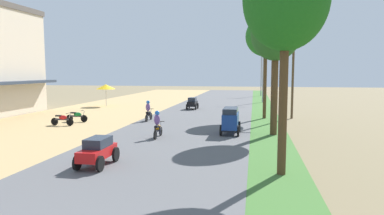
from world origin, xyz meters
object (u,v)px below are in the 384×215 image
median_tree_second (276,35)px  utility_pole_near (293,63)px  car_sedan_red (98,150)px  car_van_blue (231,119)px  median_tree_nearest (286,0)px  parked_motorbike_fifth (77,116)px  motorbike_foreground_rider (158,125)px  streetlamp_near (263,68)px  vendor_umbrella (106,87)px  car_hatchback_black (192,103)px  streetlamp_mid (261,70)px  parked_motorbike_fourth (62,119)px  median_tree_third (266,37)px  motorbike_ahead_second (148,111)px

median_tree_second → utility_pole_near: 8.94m
car_sedan_red → car_van_blue: bearing=59.9°
median_tree_nearest → car_sedan_red: bearing=-178.9°
parked_motorbike_fifth → utility_pole_near: size_ratio=0.20×
car_van_blue → motorbike_foreground_rider: size_ratio=1.34×
median_tree_second → streetlamp_near: bearing=90.4°
utility_pole_near → car_sedan_red: (-9.74, -17.54, -4.00)m
median_tree_second → median_tree_nearest: bearing=-91.0°
parked_motorbike_fifth → streetlamp_near: 25.86m
streetlamp_near → car_van_blue: size_ratio=3.14×
vendor_umbrella → streetlamp_near: size_ratio=0.33×
streetlamp_near → median_tree_nearest: bearing=-90.0°
vendor_umbrella → streetlamp_near: (17.88, 8.46, 2.12)m
car_sedan_red → car_hatchback_black: (0.08, 22.77, 0.01)m
median_tree_second → streetlamp_mid: size_ratio=1.10×
parked_motorbike_fourth → motorbike_foreground_rider: size_ratio=1.00×
median_tree_nearest → car_hatchback_black: (-7.51, 22.62, -5.98)m
median_tree_third → car_sedan_red: 19.40m
streetlamp_mid → motorbike_foreground_rider: streetlamp_mid is taller
parked_motorbike_fourth → median_tree_second: median_tree_second is taller
car_van_blue → car_hatchback_black: size_ratio=1.20×
parked_motorbike_fourth → car_hatchback_black: (7.57, 12.70, 0.19)m
parked_motorbike_fourth → median_tree_third: (14.88, 6.76, 6.39)m
median_tree_nearest → median_tree_third: bearing=90.7°
median_tree_third → vendor_umbrella: bearing=157.1°
parked_motorbike_fourth → car_van_blue: (12.53, -1.36, 0.47)m
median_tree_second → car_sedan_red: median_tree_second is taller
parked_motorbike_fourth → parked_motorbike_fifth: size_ratio=1.00×
vendor_umbrella → parked_motorbike_fourth: bearing=-78.9°
utility_pole_near → vendor_umbrella: bearing=161.4°
median_tree_third → utility_pole_near: size_ratio=0.95×
utility_pole_near → median_tree_nearest: bearing=-97.0°
motorbike_ahead_second → car_sedan_red: bearing=-82.0°
car_sedan_red → motorbike_ahead_second: 13.57m
parked_motorbike_fourth → car_sedan_red: size_ratio=0.80×
median_tree_nearest → streetlamp_mid: 44.97m
vendor_umbrella → car_hatchback_black: bearing=-8.3°
vendor_umbrella → motorbike_foreground_rider: 21.02m
streetlamp_near → car_van_blue: streetlamp_near is taller
median_tree_nearest → motorbike_foreground_rider: median_tree_nearest is taller
parked_motorbike_fourth → vendor_umbrella: 14.60m
utility_pole_near → motorbike_ahead_second: bearing=-160.6°
parked_motorbike_fifth → median_tree_second: size_ratio=0.22×
parked_motorbike_fourth → streetlamp_near: streetlamp_near is taller
utility_pole_near → car_van_blue: (-4.70, -8.83, -3.72)m
car_sedan_red → motorbike_ahead_second: bearing=98.0°
parked_motorbike_fourth → median_tree_third: bearing=24.4°
streetlamp_near → streetlamp_mid: bearing=90.0°
parked_motorbike_fifth → motorbike_ahead_second: size_ratio=1.00×
vendor_umbrella → utility_pole_near: bearing=-18.6°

